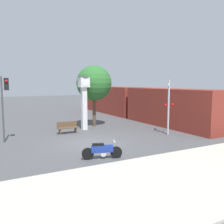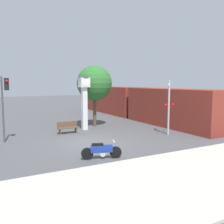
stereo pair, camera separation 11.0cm
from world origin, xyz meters
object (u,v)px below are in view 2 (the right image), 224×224
(freight_train, at_px, (138,103))
(traffic_light, at_px, (5,97))
(bench, at_px, (68,127))
(clock_tower, at_px, (84,94))
(motorcycle, at_px, (101,150))
(railroad_crossing_signal, at_px, (169,105))
(street_tree, at_px, (94,83))

(freight_train, relative_size, traffic_light, 5.17)
(bench, bearing_deg, clock_tower, 26.25)
(freight_train, height_order, bench, freight_train)
(clock_tower, distance_m, bench, 3.18)
(bench, bearing_deg, motorcycle, -94.21)
(traffic_light, bearing_deg, motorcycle, -57.84)
(motorcycle, bearing_deg, traffic_light, 140.14)
(clock_tower, bearing_deg, railroad_crossing_signal, -45.52)
(clock_tower, relative_size, freight_train, 0.20)
(railroad_crossing_signal, bearing_deg, motorcycle, -156.64)
(motorcycle, xyz_separation_m, clock_tower, (2.29, 8.02, 2.55))
(motorcycle, height_order, clock_tower, clock_tower)
(traffic_light, height_order, bench, traffic_light)
(clock_tower, xyz_separation_m, street_tree, (1.45, 1.15, 0.88))
(freight_train, xyz_separation_m, railroad_crossing_signal, (-2.98, -8.63, 0.56))
(freight_train, height_order, street_tree, street_tree)
(freight_train, relative_size, railroad_crossing_signal, 5.42)
(railroad_crossing_signal, height_order, bench, railroad_crossing_signal)
(motorcycle, xyz_separation_m, freight_train, (10.11, 11.71, 1.25))
(clock_tower, bearing_deg, street_tree, 38.37)
(railroad_crossing_signal, bearing_deg, traffic_light, 163.73)
(motorcycle, bearing_deg, clock_tower, 92.07)
(motorcycle, distance_m, traffic_light, 7.89)
(motorcycle, height_order, traffic_light, traffic_light)
(clock_tower, xyz_separation_m, freight_train, (7.83, 3.69, -1.30))
(street_tree, bearing_deg, motorcycle, -112.17)
(railroad_crossing_signal, xyz_separation_m, bench, (-6.61, 4.07, -1.77))
(railroad_crossing_signal, distance_m, street_tree, 7.16)
(motorcycle, height_order, street_tree, street_tree)
(motorcycle, distance_m, clock_tower, 8.72)
(railroad_crossing_signal, distance_m, bench, 7.96)
(freight_train, height_order, traffic_light, traffic_light)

